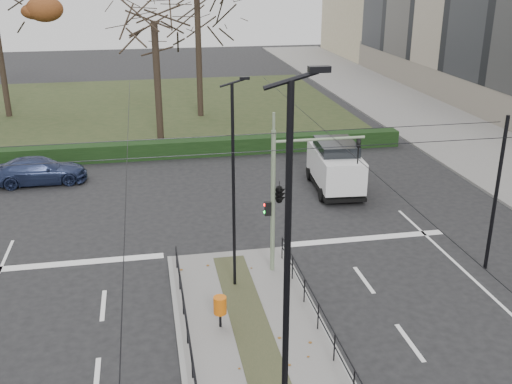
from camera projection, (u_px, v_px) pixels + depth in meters
The scene contains 15 objects.
ground at pixel (249, 323), 19.47m from camera, with size 140.00×140.00×0.00m, color black.
median_island at pixel (264, 369), 17.15m from camera, with size 4.40×15.00×0.14m, color slate.
sidewalk_east at pixel (442, 127), 42.81m from camera, with size 8.00×90.00×0.14m, color slate.
park at pixel (104, 110), 47.78m from camera, with size 38.00×26.00×0.10m, color #243018.
hedge at pixel (93, 153), 35.31m from camera, with size 38.00×1.00×1.00m, color black.
median_railing at pixel (265, 344), 16.73m from camera, with size 4.14×13.24×0.92m.
catenary at pixel (239, 207), 19.74m from camera, with size 20.00×34.00×6.00m.
traffic_light at pixel (282, 191), 21.53m from camera, with size 3.69×2.12×5.42m.
litter_bin at pixel (220, 306), 18.76m from camera, with size 0.42×0.42×1.07m.
streetlamp_median_near at pixel (288, 296), 11.83m from camera, with size 0.76×0.16×9.13m.
streetlamp_median_far at pixel (234, 186), 20.21m from camera, with size 0.62×0.13×7.44m.
parked_car_third at pixel (40, 171), 31.73m from camera, with size 1.96×4.82×1.40m, color #212B4E.
white_van at pixel (335, 165), 30.61m from camera, with size 2.53×5.04×2.57m.
bare_tree_center at pixel (197, 0), 42.91m from camera, with size 7.00×7.00×12.14m.
bare_tree_near at pixel (154, 30), 37.18m from camera, with size 5.76×5.76×10.06m.
Camera 1 is at (-2.90, -16.43, 10.90)m, focal length 42.00 mm.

